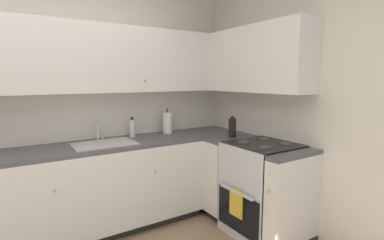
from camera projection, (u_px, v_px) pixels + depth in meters
The scene contains 14 objects.
wall_back at pixel (42, 100), 2.81m from camera, with size 4.24×0.05×2.67m, color silver.
wall_right at pixel (329, 103), 2.54m from camera, with size 0.05×3.37×2.67m, color silver.
lower_cabinets_back at pixel (101, 190), 2.90m from camera, with size 2.06×0.62×0.87m.
countertop_back at pixel (99, 146), 2.83m from camera, with size 3.26×0.60×0.04m, color #4C4C51.
lower_cabinets_right at pixel (250, 186), 3.00m from camera, with size 0.62×1.03×0.87m.
countertop_right at pixel (251, 144), 2.94m from camera, with size 0.60×1.03×0.03m.
oven_range at pixel (263, 188), 2.88m from camera, with size 0.68×0.62×1.06m.
upper_cabinets_back at pixel (74, 58), 2.75m from camera, with size 2.94×0.34×0.66m.
upper_cabinets_right at pixel (247, 61), 3.10m from camera, with size 0.32×1.56×0.66m.
sink at pixel (104, 148), 2.84m from camera, with size 0.59×0.40×0.10m.
faucet at pixel (98, 126), 2.99m from camera, with size 0.07×0.16×0.25m.
soap_bottle at pixel (132, 128), 3.19m from camera, with size 0.06×0.06×0.22m.
paper_towel_roll at pixel (167, 123), 3.40m from camera, with size 0.11×0.11×0.31m.
oil_bottle at pixel (232, 128), 3.17m from camera, with size 0.08×0.08×0.23m.
Camera 1 is at (-0.29, -1.49, 1.54)m, focal length 27.08 mm.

